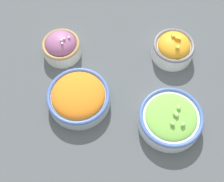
{
  "coord_description": "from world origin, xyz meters",
  "views": [
    {
      "loc": [
        0.0,
        0.41,
        0.83
      ],
      "look_at": [
        0.0,
        0.0,
        0.03
      ],
      "focal_mm": 50.0,
      "sensor_mm": 36.0,
      "label": 1
    }
  ],
  "objects_px": {
    "bowl_carrots": "(79,97)",
    "bowl_squash": "(174,48)",
    "bowl_lettuce": "(171,119)",
    "bowl_red_onion": "(62,46)"
  },
  "relations": [
    {
      "from": "bowl_carrots",
      "to": "bowl_squash",
      "type": "xyz_separation_m",
      "value": [
        -0.29,
        -0.17,
        0.01
      ]
    },
    {
      "from": "bowl_lettuce",
      "to": "bowl_squash",
      "type": "relative_size",
      "value": 1.39
    },
    {
      "from": "bowl_red_onion",
      "to": "bowl_carrots",
      "type": "distance_m",
      "value": 0.18
    },
    {
      "from": "bowl_lettuce",
      "to": "bowl_carrots",
      "type": "height_order",
      "value": "same"
    },
    {
      "from": "bowl_red_onion",
      "to": "bowl_carrots",
      "type": "bearing_deg",
      "value": 109.49
    },
    {
      "from": "bowl_red_onion",
      "to": "bowl_squash",
      "type": "relative_size",
      "value": 0.92
    },
    {
      "from": "bowl_red_onion",
      "to": "bowl_squash",
      "type": "height_order",
      "value": "bowl_squash"
    },
    {
      "from": "bowl_squash",
      "to": "bowl_red_onion",
      "type": "bearing_deg",
      "value": -1.22
    },
    {
      "from": "bowl_carrots",
      "to": "bowl_squash",
      "type": "bearing_deg",
      "value": -149.92
    },
    {
      "from": "bowl_red_onion",
      "to": "bowl_squash",
      "type": "bearing_deg",
      "value": 178.78
    }
  ]
}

